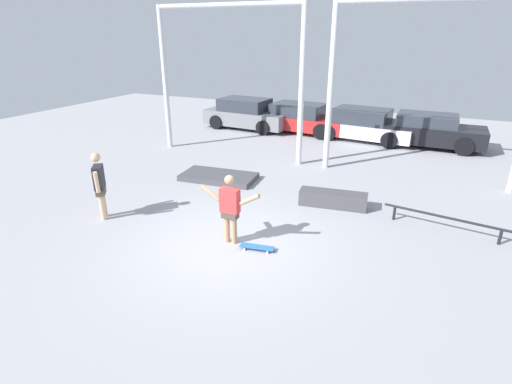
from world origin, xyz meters
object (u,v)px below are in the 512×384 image
at_px(grind_rail, 445,219).
at_px(parked_car_white, 363,125).
at_px(parked_car_red, 301,118).
at_px(bystander, 100,183).
at_px(grind_box, 333,199).
at_px(parked_car_grey, 247,114).
at_px(skateboarder, 230,206).
at_px(parked_car_black, 429,131).
at_px(skateboard, 257,247).
at_px(manual_pad, 219,177).

bearing_deg(grind_rail, parked_car_white, 113.19).
distance_m(grind_rail, parked_car_red, 10.56).
bearing_deg(bystander, grind_box, -94.26).
distance_m(parked_car_red, bystander, 11.29).
relative_size(parked_car_grey, parked_car_white, 0.98).
xyz_separation_m(skateboarder, parked_car_red, (-2.05, 10.96, -0.24)).
height_order(parked_car_white, parked_car_black, parked_car_white).
height_order(skateboard, grind_box, grind_box).
height_order(grind_rail, parked_car_red, parked_car_red).
relative_size(grind_rail, parked_car_grey, 0.66).
distance_m(parked_car_grey, parked_car_white, 5.64).
distance_m(parked_car_red, parked_car_white, 2.98).
bearing_deg(parked_car_red, skateboard, -70.86).
relative_size(skateboarder, parked_car_grey, 0.37).
relative_size(parked_car_red, parked_car_black, 1.05).
distance_m(skateboarder, parked_car_black, 11.28).
bearing_deg(grind_rail, skateboard, -144.23).
height_order(grind_box, parked_car_white, parked_car_white).
bearing_deg(parked_car_black, skateboard, -105.49).
bearing_deg(parked_car_white, skateboard, -85.47).
xyz_separation_m(parked_car_red, parked_car_white, (2.97, -0.22, 0.00)).
bearing_deg(parked_car_red, manual_pad, -86.89).
xyz_separation_m(parked_car_grey, parked_car_red, (2.67, 0.38, -0.05)).
height_order(skateboarder, manual_pad, skateboarder).
xyz_separation_m(parked_car_white, parked_car_black, (2.69, -0.06, 0.01)).
distance_m(parked_car_grey, parked_car_black, 8.33).
distance_m(grind_rail, bystander, 8.49).
bearing_deg(skateboard, parked_car_white, 79.51).
distance_m(manual_pad, parked_car_white, 7.93).
xyz_separation_m(skateboarder, parked_car_black, (3.61, 10.68, -0.23)).
bearing_deg(grind_rail, parked_car_red, 127.72).
bearing_deg(parked_car_black, manual_pad, -129.93).
bearing_deg(bystander, skateboarder, -122.26).
relative_size(grind_box, bystander, 1.05).
relative_size(manual_pad, parked_car_grey, 0.55).
bearing_deg(manual_pad, bystander, -108.41).
xyz_separation_m(parked_car_red, parked_car_black, (5.67, -0.28, 0.01)).
bearing_deg(grind_rail, grind_box, 172.97).
bearing_deg(manual_pad, skateboarder, -56.64).
height_order(parked_car_grey, bystander, bystander).
height_order(grind_rail, parked_car_grey, parked_car_grey).
xyz_separation_m(skateboard, grind_rail, (3.72, 2.68, 0.26)).
relative_size(skateboard, bystander, 0.45).
xyz_separation_m(parked_car_grey, bystander, (1.15, -10.80, 0.25)).
bearing_deg(grind_box, parked_car_grey, 129.66).
bearing_deg(parked_car_red, grind_box, -60.27).
relative_size(skateboard, parked_car_white, 0.18).
bearing_deg(parked_car_black, parked_car_white, 178.52).
height_order(manual_pad, bystander, bystander).
height_order(manual_pad, parked_car_white, parked_car_white).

